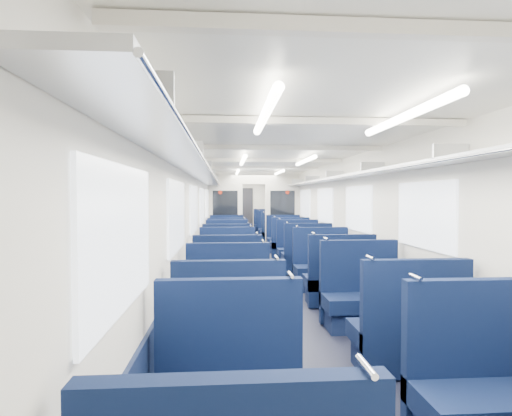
{
  "coord_description": "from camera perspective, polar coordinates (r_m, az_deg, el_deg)",
  "views": [
    {
      "loc": [
        -0.85,
        -9.6,
        1.64
      ],
      "look_at": [
        0.01,
        1.97,
        1.29
      ],
      "focal_mm": 28.42,
      "sensor_mm": 36.0,
      "label": 1
    }
  ],
  "objects": [
    {
      "name": "seat_4",
      "position": [
        3.87,
        -3.88,
        -17.85
      ],
      "size": [
        0.99,
        0.55,
        1.11
      ],
      "color": "#0C193D",
      "rests_on": "floor"
    },
    {
      "name": "seat_2",
      "position": [
        2.89,
        -3.73,
        -24.91
      ],
      "size": [
        0.99,
        0.55,
        1.11
      ],
      "color": "#0C193D",
      "rests_on": "floor"
    },
    {
      "name": "luggage_rack_left",
      "position": [
        9.62,
        -6.41,
        3.69
      ],
      "size": [
        0.36,
        17.4,
        0.18
      ],
      "color": "#B2B5BA",
      "rests_on": "wall_left"
    },
    {
      "name": "wall_far",
      "position": [
        18.63,
        -1.62,
        0.28
      ],
      "size": [
        2.8,
        0.02,
        2.35
      ],
      "primitive_type": "cube",
      "color": "silver",
      "rests_on": "floor"
    },
    {
      "name": "seat_9",
      "position": [
        6.26,
        11.63,
        -10.29
      ],
      "size": [
        0.99,
        0.55,
        1.11
      ],
      "color": "#0C193D",
      "rests_on": "floor"
    },
    {
      "name": "windows",
      "position": [
        9.19,
        1.07,
        0.35
      ],
      "size": [
        2.78,
        15.6,
        0.75
      ],
      "color": "white",
      "rests_on": "wall_left"
    },
    {
      "name": "seat_14",
      "position": [
        9.5,
        -4.1,
        -6.14
      ],
      "size": [
        0.99,
        0.55,
        1.11
      ],
      "color": "#0C193D",
      "rests_on": "floor"
    },
    {
      "name": "bulkhead",
      "position": [
        12.38,
        -0.3,
        -0.17
      ],
      "size": [
        2.8,
        0.1,
        2.35
      ],
      "color": "silver",
      "rests_on": "floor"
    },
    {
      "name": "dado_right",
      "position": [
        9.94,
        8.84,
        -5.76
      ],
      "size": [
        0.03,
        17.9,
        0.7
      ],
      "primitive_type": "cube",
      "color": "#0F1832",
      "rests_on": "floor"
    },
    {
      "name": "seat_5",
      "position": [
        4.17,
        20.68,
        -16.54
      ],
      "size": [
        0.99,
        0.55,
        1.11
      ],
      "color": "#0C193D",
      "rests_on": "floor"
    },
    {
      "name": "ceiling",
      "position": [
        9.67,
        0.83,
        5.93
      ],
      "size": [
        2.8,
        18.0,
        0.01
      ],
      "primitive_type": "cube",
      "color": "white",
      "rests_on": "wall_left"
    },
    {
      "name": "seat_27",
      "position": [
        17.29,
        1.35,
        -2.6
      ],
      "size": [
        0.99,
        0.55,
        1.11
      ],
      "color": "#0C193D",
      "rests_on": "floor"
    },
    {
      "name": "seat_20",
      "position": [
        13.84,
        -4.14,
        -3.68
      ],
      "size": [
        0.99,
        0.55,
        1.11
      ],
      "color": "#0C193D",
      "rests_on": "floor"
    },
    {
      "name": "seat_19",
      "position": [
        11.91,
        3.92,
        -4.55
      ],
      "size": [
        0.99,
        0.55,
        1.11
      ],
      "color": "#0C193D",
      "rests_on": "floor"
    },
    {
      "name": "seat_15",
      "position": [
        9.56,
        5.96,
        -6.1
      ],
      "size": [
        0.99,
        0.55,
        1.11
      ],
      "color": "#0C193D",
      "rests_on": "floor"
    },
    {
      "name": "wall_right",
      "position": [
        9.88,
        8.94,
        -1.0
      ],
      "size": [
        0.02,
        18.0,
        2.35
      ],
      "primitive_type": "cube",
      "color": "silver",
      "rests_on": "floor"
    },
    {
      "name": "seat_16",
      "position": [
        10.5,
        -4.11,
        -5.4
      ],
      "size": [
        0.99,
        0.55,
        1.11
      ],
      "color": "#0C193D",
      "rests_on": "floor"
    },
    {
      "name": "seat_21",
      "position": [
        13.79,
        2.79,
        -3.69
      ],
      "size": [
        0.99,
        0.55,
        1.11
      ],
      "color": "#0C193D",
      "rests_on": "floor"
    },
    {
      "name": "seat_8",
      "position": [
        6.07,
        -4.02,
        -10.63
      ],
      "size": [
        0.99,
        0.55,
        1.11
      ],
      "color": "#0C193D",
      "rests_on": "floor"
    },
    {
      "name": "wall_left",
      "position": [
        9.63,
        -7.5,
        -1.07
      ],
      "size": [
        0.02,
        18.0,
        2.35
      ],
      "primitive_type": "cube",
      "color": "silver",
      "rests_on": "floor"
    },
    {
      "name": "seat_17",
      "position": [
        10.81,
        4.75,
        -5.19
      ],
      "size": [
        0.99,
        0.55,
        1.11
      ],
      "color": "#0C193D",
      "rests_on": "floor"
    },
    {
      "name": "seat_23",
      "position": [
        15.04,
        2.2,
        -3.24
      ],
      "size": [
        0.99,
        0.55,
        1.11
      ],
      "color": "#0C193D",
      "rests_on": "floor"
    },
    {
      "name": "dado_left",
      "position": [
        9.71,
        -7.4,
        -5.94
      ],
      "size": [
        0.03,
        17.9,
        0.7
      ],
      "primitive_type": "cube",
      "color": "#0F1832",
      "rests_on": "floor"
    },
    {
      "name": "floor",
      "position": [
        9.78,
        0.82,
        -7.94
      ],
      "size": [
        2.8,
        18.0,
        0.01
      ],
      "primitive_type": "cube",
      "color": "black",
      "rests_on": "ground"
    },
    {
      "name": "seat_7",
      "position": [
        5.32,
        14.67,
        -12.46
      ],
      "size": [
        0.99,
        0.55,
        1.11
      ],
      "color": "#0C193D",
      "rests_on": "floor"
    },
    {
      "name": "end_door",
      "position": [
        18.57,
        -1.61,
        -0.27
      ],
      "size": [
        0.75,
        0.06,
        2.0
      ],
      "primitive_type": "cube",
      "color": "black",
      "rests_on": "floor"
    },
    {
      "name": "seat_26",
      "position": [
        17.33,
        -4.16,
        -2.59
      ],
      "size": [
        0.99,
        0.55,
        1.11
      ],
      "color": "#0C193D",
      "rests_on": "floor"
    },
    {
      "name": "seat_24",
      "position": [
        16.19,
        -4.15,
        -2.9
      ],
      "size": [
        0.99,
        0.55,
        1.11
      ],
      "color": "#0C193D",
      "rests_on": "floor"
    },
    {
      "name": "seat_12",
      "position": [
        8.33,
        -4.08,
        -7.25
      ],
      "size": [
        0.99,
        0.55,
        1.11
      ],
      "color": "#0C193D",
      "rests_on": "floor"
    },
    {
      "name": "seat_10",
      "position": [
        7.26,
        -4.05,
        -8.59
      ],
      "size": [
        0.99,
        0.55,
        1.11
      ],
      "color": "#0C193D",
      "rests_on": "floor"
    },
    {
      "name": "seat_25",
      "position": [
        16.13,
        1.76,
        -2.91
      ],
      "size": [
        0.99,
        0.55,
        1.11
      ],
      "color": "#0C193D",
      "rests_on": "floor"
    },
    {
      "name": "seat_13",
      "position": [
        8.6,
        7.13,
        -6.98
      ],
      "size": [
        0.99,
        0.55,
        1.11
      ],
      "color": "#0C193D",
      "rests_on": "floor"
    },
    {
      "name": "ceiling_fittings",
      "position": [
        9.4,
        0.97,
        5.67
      ],
      "size": [
        2.7,
        16.06,
        0.11
      ],
      "color": "silver",
      "rests_on": "ceiling"
    },
    {
      "name": "seat_18",
      "position": [
        11.81,
        -4.12,
        -4.6
      ],
      "size": [
        0.99,
        0.55,
        1.11
      ],
      "color": "#0C193D",
      "rests_on": "floor"
    },
    {
      "name": "luggage_rack_right",
      "position": [
        9.83,
        7.9,
        3.64
      ],
      "size": [
        0.36,
        17.4,
        0.18
      ],
      "color": "#B2B5BA",
      "rests_on": "wall_right"
    },
    {
      "name": "seat_6",
      "position": [
        4.86,
        -3.96,
        -13.76
      ],
      "size": [
        0.99,
        0.55,
        1.11
      ],
      "color": "#0C193D",
      "rests_on": "floor"
    },
    {
      "name": "seat_3",
      "position": [
        3.25,
        29.79,
        -22.07
      ],
      "size": [
        0.99,
        0.55,
        1.11
      ],
      "color": "#0C193D",
      "rests_on": "floor"
    },
    {
      "name": "seat_11",
      "position": [
        7.29,
        9.26,
        -8.56
      ],
      "size": [
        0.99,
        0.55,
        1.11
      ],
      "color": "#0C193D",
      "rests_on": "floor"
    },
    {
      "name": "seat_22",
      "position": [
        14.99,
        -4.15,
        -3.26
      ],
      "size": [
        0.99,
        0.55,
        1.11
      ],
      "color": "#0C193D",
      "rests_on": "floor"
    }
  ]
}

